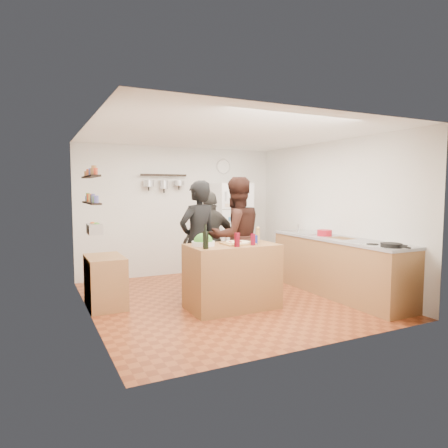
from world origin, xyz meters
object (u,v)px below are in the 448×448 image
wall_clock (223,166)px  side_table (105,281)px  counter_run (338,267)px  red_bowl (325,233)px  wine_bottle (206,240)px  pepper_mill (258,236)px  person_back (211,241)px  skillet (391,245)px  prep_island (232,276)px  person_center (236,237)px  salad_bowl (203,243)px  person_left (198,241)px  fridge (230,228)px  salt_canister (255,240)px

wall_clock → side_table: size_ratio=0.37×
counter_run → red_bowl: size_ratio=11.00×
wine_bottle → wall_clock: bearing=59.9°
pepper_mill → person_back: (-0.33, 0.95, -0.17)m
pepper_mill → skillet: size_ratio=0.67×
skillet → wine_bottle: bearing=155.8°
wine_bottle → red_bowl: wine_bottle is taller
prep_island → wall_clock: 3.22m
person_center → counter_run: bearing=152.1°
prep_island → salad_bowl: size_ratio=3.95×
person_left → wall_clock: (1.35, 1.90, 1.24)m
person_left → fridge: person_left is taller
side_table → counter_run: bearing=-15.7°
salt_canister → red_bowl: salt_canister is taller
person_back → side_table: 1.79m
prep_island → counter_run: size_ratio=0.48×
prep_island → counter_run: bearing=-3.5°
red_bowl → side_table: 3.51m
fridge → side_table: bearing=-153.6°
red_bowl → prep_island: bearing=-174.7°
red_bowl → skillet: bearing=-92.1°
prep_island → skillet: skillet is taller
prep_island → wine_bottle: size_ratio=5.41×
prep_island → side_table: size_ratio=1.56×
prep_island → red_bowl: size_ratio=5.23×
salt_canister → pepper_mill: bearing=48.6°
pepper_mill → person_left: size_ratio=0.10×
wall_clock → salad_bowl: bearing=-121.4°
counter_run → person_center: bearing=155.2°
salad_bowl → person_back: person_back is taller
person_center → skillet: person_center is taller
person_left → fridge: 2.07m
side_table → skillet: bearing=-31.9°
wine_bottle → salad_bowl: bearing=73.5°
person_left → person_center: bearing=158.9°
person_center → wall_clock: 2.41m
person_left → skillet: 2.72m
person_center → fridge: bearing=-117.4°
wine_bottle → person_back: size_ratio=0.14×
prep_island → person_back: (0.12, 1.00, 0.37)m
salt_canister → person_back: size_ratio=0.08×
person_left → counter_run: (2.10, -0.73, -0.46)m
skillet → side_table: 3.98m
salad_bowl → side_table: (-1.18, 0.80, -0.58)m
person_center → counter_run: person_center is taller
wine_bottle → person_left: person_left is taller
skillet → red_bowl: bearing=87.9°
prep_island → salad_bowl: 0.64m
pepper_mill → prep_island: bearing=-173.7°
wine_bottle → skillet: 2.45m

